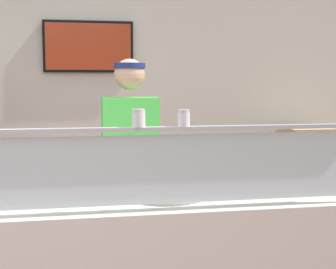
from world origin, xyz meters
The scene contains 9 objects.
shop_rear_unit centered at (1.10, 2.69, 1.36)m, with size 6.61×0.13×2.70m.
sneeze_guard centered at (1.10, 0.06, 1.22)m, with size 2.03×0.06×0.43m.
pizza_tray centered at (1.11, 0.38, 0.97)m, with size 0.47×0.47×0.04m.
pizza_server centered at (1.14, 0.36, 0.99)m, with size 0.07×0.28×0.01m, color #ADAFB7.
parmesan_shaker centered at (0.92, 0.06, 1.42)m, with size 0.07×0.07×0.09m.
pepper_flake_shaker centered at (1.14, 0.06, 1.42)m, with size 0.06×0.06×0.08m.
worker_figure centered at (0.98, 0.99, 1.01)m, with size 0.41×0.50×1.76m.
prep_shelf centered at (2.87, 2.20, 0.47)m, with size 0.70×0.55×0.93m, color #B7BABF.
pizza_box_stack centered at (2.87, 2.20, 1.04)m, with size 0.48×0.47×0.22m.
Camera 1 is at (0.62, -2.33, 1.60)m, focal length 52.36 mm.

